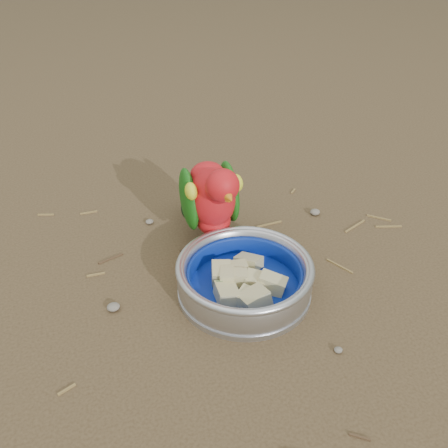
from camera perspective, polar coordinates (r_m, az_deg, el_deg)
name	(u,v)px	position (r m, az deg, el deg)	size (l,w,h in m)	color
ground	(220,329)	(0.78, -0.50, -11.93)	(60.00, 60.00, 0.00)	#4D3B26
food_bowl	(244,289)	(0.84, 2.33, -7.44)	(0.22, 0.22, 0.02)	#B2B2BA
bowl_wall	(245,275)	(0.82, 2.37, -5.86)	(0.22, 0.22, 0.04)	#B2B2BA
fruit_wedges	(245,278)	(0.82, 2.36, -6.23)	(0.13, 0.13, 0.03)	tan
lory_parrot	(212,205)	(0.90, -1.38, 2.23)	(0.10, 0.22, 0.18)	red
ground_debris	(213,298)	(0.83, -1.32, -8.47)	(0.90, 0.80, 0.01)	olive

